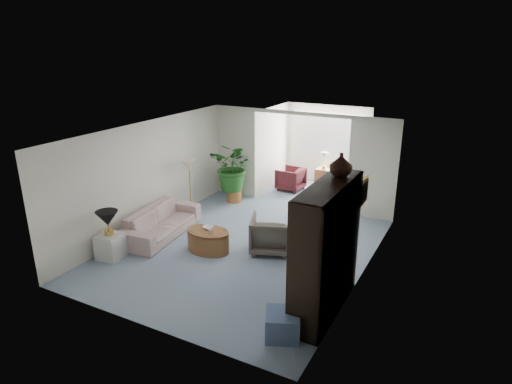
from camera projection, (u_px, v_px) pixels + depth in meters
The scene contains 26 objects.
floor at pixel (243, 249), 9.32m from camera, with size 6.00×6.00×0.00m, color #889AB4.
sunroom_floor at pixel (312, 193), 12.75m from camera, with size 2.60×2.60×0.00m, color #889AB4.
back_pier_left at pixel (236, 152), 12.26m from camera, with size 1.20×0.12×2.50m, color silver.
back_pier_right at pixel (373, 169), 10.59m from camera, with size 1.20×0.12×2.50m, color silver.
back_header at pixel (301, 113), 11.03m from camera, with size 2.60×0.12×0.10m, color silver.
window_pane at pixel (327, 138), 13.20m from camera, with size 2.20×0.02×1.50m, color white.
window_blinds at pixel (327, 139), 13.17m from camera, with size 2.20×0.02×1.50m, color white.
framed_picture at pixel (363, 193), 7.60m from camera, with size 0.04×0.50×0.40m, color #BCAD97.
sofa at pixel (161, 222), 9.91m from camera, with size 2.18×0.85×0.64m, color beige.
end_table at pixel (111, 246), 8.89m from camera, with size 0.46×0.46×0.51m, color silver.
table_lamp at pixel (107, 218), 8.69m from camera, with size 0.44×0.44×0.30m, color black.
floor_lamp at pixel (189, 166), 10.89m from camera, with size 0.36×0.36×0.28m, color #F4E8C2.
coffee_table at pixel (208, 241), 9.20m from camera, with size 0.95×0.95×0.45m, color brown.
coffee_bowl at pixel (208, 227), 9.23m from camera, with size 0.22×0.22×0.05m, color white.
coffee_cup at pixel (211, 232), 8.96m from camera, with size 0.11×0.11×0.10m, color beige.
wingback_chair at pixel (271, 234), 9.14m from camera, with size 0.81×0.84×0.76m, color #675D51.
side_table_dark at pixel (308, 239), 9.11m from camera, with size 0.51×0.41×0.61m, color black.
entertainment_cabinet at pixel (326, 250), 6.93m from camera, with size 0.51×1.93×2.14m, color black.
cabinet_urn at pixel (341, 165), 6.94m from camera, with size 0.36×0.36×0.38m, color black.
ottoman at pixel (283, 325), 6.53m from camera, with size 0.50×0.50×0.40m, color slate.
plant_pot at pixel (234, 196), 12.05m from camera, with size 0.40×0.40×0.32m, color #A4632F.
house_plant at pixel (234, 167), 11.78m from camera, with size 1.20×1.04×1.33m, color #235C1F.
sunroom_chair_blue at pixel (340, 186), 12.26m from camera, with size 0.76×0.78×0.71m, color slate.
sunroom_chair_maroon at pixel (291, 179), 12.93m from camera, with size 0.71×0.73×0.66m, color maroon.
sunroom_table at pixel (323, 178), 13.25m from camera, with size 0.45×0.35×0.55m, color brown.
shelf_clutter at pixel (322, 250), 6.89m from camera, with size 0.30×1.04×1.06m.
Camera 1 is at (4.17, -7.32, 4.19)m, focal length 30.98 mm.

